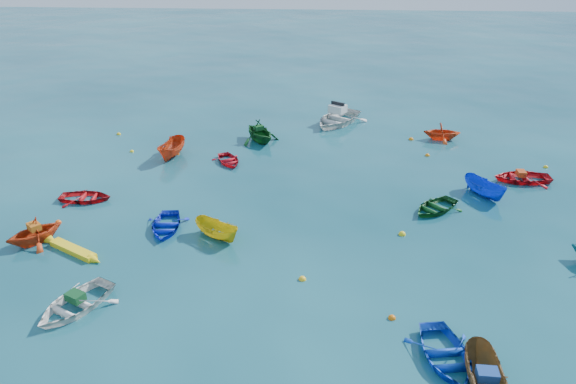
# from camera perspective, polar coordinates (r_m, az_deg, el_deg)

# --- Properties ---
(ground) EXTENTS (160.00, 160.00, 0.00)m
(ground) POSITION_cam_1_polar(r_m,az_deg,el_deg) (28.03, -0.60, -5.22)
(ground) COLOR #093444
(ground) RESTS_ON ground
(dinghy_blue_sw) EXTENTS (2.49, 3.29, 0.64)m
(dinghy_blue_sw) POSITION_cam_1_polar(r_m,az_deg,el_deg) (29.92, -12.29, -3.70)
(dinghy_blue_sw) COLOR #1026C9
(dinghy_blue_sw) RESTS_ON ground
(dinghy_white_near) EXTENTS (3.92, 4.36, 0.74)m
(dinghy_white_near) POSITION_cam_1_polar(r_m,az_deg,el_deg) (25.30, -20.77, -11.03)
(dinghy_white_near) COLOR silver
(dinghy_white_near) RESTS_ON ground
(dinghy_blue_se) EXTENTS (3.00, 3.83, 0.72)m
(dinghy_blue_se) POSITION_cam_1_polar(r_m,az_deg,el_deg) (22.18, 15.66, -16.13)
(dinghy_blue_se) COLOR blue
(dinghy_blue_se) RESTS_ON ground
(dinghy_orange_w) EXTENTS (3.59, 3.61, 1.44)m
(dinghy_orange_w) POSITION_cam_1_polar(r_m,az_deg,el_deg) (30.78, -24.18, -4.68)
(dinghy_orange_w) COLOR red
(dinghy_orange_w) RESTS_ON ground
(sampan_yellow_mid) EXTENTS (2.87, 2.41, 1.07)m
(sampan_yellow_mid) POSITION_cam_1_polar(r_m,az_deg,el_deg) (28.68, -7.17, -4.66)
(sampan_yellow_mid) COLOR gold
(sampan_yellow_mid) RESTS_ON ground
(dinghy_green_e) EXTENTS (3.74, 3.70, 0.64)m
(dinghy_green_e) POSITION_cam_1_polar(r_m,az_deg,el_deg) (32.11, 14.68, -1.82)
(dinghy_green_e) COLOR #124F1D
(dinghy_green_e) RESTS_ON ground
(dinghy_red_nw) EXTENTS (2.98, 2.16, 0.61)m
(dinghy_red_nw) POSITION_cam_1_polar(r_m,az_deg,el_deg) (34.19, -19.83, -0.79)
(dinghy_red_nw) COLOR #B80F14
(dinghy_red_nw) RESTS_ON ground
(sampan_orange_n) EXTENTS (1.77, 3.46, 1.28)m
(sampan_orange_n) POSITION_cam_1_polar(r_m,az_deg,el_deg) (38.89, -11.62, 3.52)
(sampan_orange_n) COLOR red
(sampan_orange_n) RESTS_ON ground
(dinghy_green_n) EXTENTS (4.15, 4.25, 1.70)m
(dinghy_green_n) POSITION_cam_1_polar(r_m,az_deg,el_deg) (40.90, -2.89, 5.17)
(dinghy_green_n) COLOR #12501C
(dinghy_green_n) RESTS_ON ground
(dinghy_red_ne) EXTENTS (3.47, 2.52, 0.71)m
(dinghy_red_ne) POSITION_cam_1_polar(r_m,az_deg,el_deg) (37.42, 22.61, 1.05)
(dinghy_red_ne) COLOR red
(dinghy_red_ne) RESTS_ON ground
(sampan_blue_far) EXTENTS (2.54, 3.12, 1.15)m
(sampan_blue_far) POSITION_cam_1_polar(r_m,az_deg,el_deg) (34.60, 19.24, -0.38)
(sampan_blue_far) COLOR #1038CB
(sampan_blue_far) RESTS_ON ground
(dinghy_red_far) EXTENTS (2.83, 3.15, 0.54)m
(dinghy_red_far) POSITION_cam_1_polar(r_m,az_deg,el_deg) (37.37, -6.04, 2.98)
(dinghy_red_far) COLOR red
(dinghy_red_far) RESTS_ON ground
(dinghy_orange_far) EXTENTS (2.73, 2.39, 1.37)m
(dinghy_orange_far) POSITION_cam_1_polar(r_m,az_deg,el_deg) (42.71, 15.28, 5.18)
(dinghy_orange_far) COLOR red
(dinghy_orange_far) RESTS_ON ground
(kayak_yellow) EXTENTS (3.38, 2.24, 0.35)m
(kayak_yellow) POSITION_cam_1_polar(r_m,az_deg,el_deg) (29.23, -20.95, -5.72)
(kayak_yellow) COLOR yellow
(kayak_yellow) RESTS_ON ground
(motorboat_white) EXTENTS (5.72, 6.15, 1.64)m
(motorboat_white) POSITION_cam_1_polar(r_m,az_deg,el_deg) (44.77, 5.01, 6.98)
(motorboat_white) COLOR silver
(motorboat_white) RESTS_ON ground
(tarp_green_a) EXTENTS (0.89, 0.82, 0.35)m
(tarp_green_a) POSITION_cam_1_polar(r_m,az_deg,el_deg) (25.04, -20.79, -9.91)
(tarp_green_a) COLOR #124821
(tarp_green_a) RESTS_ON dinghy_white_near
(tarp_blue_a) EXTENTS (0.73, 0.57, 0.34)m
(tarp_blue_a) POSITION_cam_1_polar(r_m,az_deg,el_deg) (20.86, 19.60, -17.06)
(tarp_blue_a) COLOR navy
(tarp_blue_a) RESTS_ON sampan_brown_mid
(tarp_orange_a) EXTENTS (0.84, 0.83, 0.33)m
(tarp_orange_a) POSITION_cam_1_polar(r_m,az_deg,el_deg) (30.39, -24.40, -3.22)
(tarp_orange_a) COLOR #C35F14
(tarp_orange_a) RESTS_ON dinghy_orange_w
(tarp_green_b) EXTENTS (0.81, 0.78, 0.31)m
(tarp_green_b) POSITION_cam_1_polar(r_m,az_deg,el_deg) (40.63, -2.99, 6.54)
(tarp_green_b) COLOR #134D1E
(tarp_green_b) RESTS_ON dinghy_green_n
(tarp_orange_b) EXTENTS (0.51, 0.67, 0.32)m
(tarp_orange_b) POSITION_cam_1_polar(r_m,az_deg,el_deg) (37.19, 22.60, 1.77)
(tarp_orange_b) COLOR #BF3E13
(tarp_orange_b) RESTS_ON dinghy_red_ne
(buoy_or_a) EXTENTS (0.34, 0.34, 0.34)m
(buoy_or_a) POSITION_cam_1_polar(r_m,az_deg,el_deg) (32.22, -22.30, -2.92)
(buoy_or_a) COLOR #FF570D
(buoy_or_a) RESTS_ON ground
(buoy_ye_a) EXTENTS (0.34, 0.34, 0.34)m
(buoy_ye_a) POSITION_cam_1_polar(r_m,az_deg,el_deg) (25.41, 1.46, -8.88)
(buoy_ye_a) COLOR yellow
(buoy_ye_a) RESTS_ON ground
(buoy_or_b) EXTENTS (0.32, 0.32, 0.32)m
(buoy_or_b) POSITION_cam_1_polar(r_m,az_deg,el_deg) (23.60, 10.50, -12.52)
(buoy_or_b) COLOR orange
(buoy_or_b) RESTS_ON ground
(buoy_ye_b) EXTENTS (0.29, 0.29, 0.29)m
(buoy_ye_b) POSITION_cam_1_polar(r_m,az_deg,el_deg) (40.42, -15.57, 3.96)
(buoy_ye_b) COLOR yellow
(buoy_ye_b) RESTS_ON ground
(buoy_or_c) EXTENTS (0.35, 0.35, 0.35)m
(buoy_or_c) POSITION_cam_1_polar(r_m,az_deg,el_deg) (39.30, -11.21, 3.80)
(buoy_or_c) COLOR #D1570B
(buoy_or_c) RESTS_ON ground
(buoy_ye_c) EXTENTS (0.37, 0.37, 0.37)m
(buoy_ye_c) POSITION_cam_1_polar(r_m,az_deg,el_deg) (29.33, 11.51, -4.27)
(buoy_ye_c) COLOR yellow
(buoy_ye_c) RESTS_ON ground
(buoy_or_d) EXTENTS (0.33, 0.33, 0.33)m
(buoy_or_d) POSITION_cam_1_polar(r_m,az_deg,el_deg) (39.44, 13.98, 3.59)
(buoy_or_d) COLOR orange
(buoy_or_d) RESTS_ON ground
(buoy_ye_d) EXTENTS (0.32, 0.32, 0.32)m
(buoy_ye_d) POSITION_cam_1_polar(r_m,az_deg,el_deg) (44.03, -16.81, 5.61)
(buoy_ye_d) COLOR gold
(buoy_ye_d) RESTS_ON ground
(buoy_or_e) EXTENTS (0.36, 0.36, 0.36)m
(buoy_or_e) POSITION_cam_1_polar(r_m,az_deg,el_deg) (42.12, 12.39, 5.21)
(buoy_or_e) COLOR orange
(buoy_or_e) RESTS_ON ground
(buoy_ye_e) EXTENTS (0.31, 0.31, 0.31)m
(buoy_ye_e) POSITION_cam_1_polar(r_m,az_deg,el_deg) (40.10, 24.70, 2.28)
(buoy_ye_e) COLOR gold
(buoy_ye_e) RESTS_ON ground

